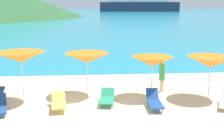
{
  "coord_description": "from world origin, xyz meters",
  "views": [
    {
      "loc": [
        0.09,
        -11.03,
        4.33
      ],
      "look_at": [
        1.2,
        3.0,
        1.2
      ],
      "focal_mm": 46.38,
      "sensor_mm": 36.0,
      "label": 1
    }
  ],
  "objects": [
    {
      "name": "ocean_water",
      "position": [
        0.0,
        227.05,
        0.01
      ],
      "size": [
        650.0,
        440.0,
        0.02
      ],
      "primitive_type": "cube",
      "color": "teal",
      "rests_on": "ground_plane"
    },
    {
      "name": "lounge_chair_1",
      "position": [
        0.84,
        1.34,
        0.28
      ],
      "size": [
        0.78,
        1.45,
        0.6
      ],
      "rotation": [
        0.0,
        0.0,
        -0.12
      ],
      "color": "#268C66",
      "rests_on": "ground_plane"
    },
    {
      "name": "cruise_ship",
      "position": [
        39.28,
        216.41,
        7.44
      ],
      "size": [
        61.46,
        13.81,
        19.8
      ],
      "rotation": [
        0.0,
        0.0,
        -0.1
      ],
      "color": "#262D47",
      "rests_on": "ocean_water"
    },
    {
      "name": "umbrella_4",
      "position": [
        5.66,
        1.67,
        1.8
      ],
      "size": [
        2.32,
        2.32,
        2.06
      ],
      "color": "silver",
      "rests_on": "ground_plane"
    },
    {
      "name": "umbrella_1",
      "position": [
        -2.91,
        1.77,
        2.12
      ],
      "size": [
        2.21,
        2.21,
        2.36
      ],
      "color": "silver",
      "rests_on": "ground_plane"
    },
    {
      "name": "beachgoer_0",
      "position": [
        3.75,
        2.99,
        0.89
      ],
      "size": [
        0.31,
        0.31,
        1.68
      ],
      "rotation": [
        0.0,
        0.0,
        3.56
      ],
      "color": "beige",
      "rests_on": "ground_plane"
    },
    {
      "name": "ground_plane",
      "position": [
        0.0,
        10.0,
        -0.15
      ],
      "size": [
        50.0,
        100.0,
        0.3
      ],
      "primitive_type": "cube",
      "color": "beige"
    },
    {
      "name": "umbrella_3",
      "position": [
        3.02,
        2.08,
        1.78
      ],
      "size": [
        2.1,
        2.1,
        2.02
      ],
      "color": "silver",
      "rests_on": "ground_plane"
    },
    {
      "name": "lounge_chair_0",
      "position": [
        2.86,
        0.72,
        0.3
      ],
      "size": [
        0.61,
        1.6,
        0.69
      ],
      "rotation": [
        0.0,
        0.0,
        -0.03
      ],
      "color": "#1E478C",
      "rests_on": "ground_plane"
    },
    {
      "name": "umbrella_2",
      "position": [
        -0.03,
        2.6,
        1.9
      ],
      "size": [
        2.15,
        2.15,
        2.14
      ],
      "color": "silver",
      "rests_on": "ground_plane"
    },
    {
      "name": "lounge_chair_3",
      "position": [
        -1.25,
        0.84,
        0.31
      ],
      "size": [
        0.76,
        1.53,
        0.62
      ],
      "rotation": [
        0.0,
        0.0,
        0.12
      ],
      "color": "#D8BF4C",
      "rests_on": "ground_plane"
    }
  ]
}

